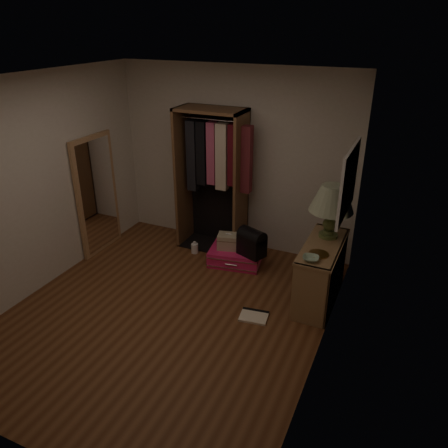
{
  "coord_description": "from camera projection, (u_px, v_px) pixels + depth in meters",
  "views": [
    {
      "loc": [
        2.32,
        -3.54,
        3.11
      ],
      "look_at": [
        0.3,
        0.95,
        0.8
      ],
      "focal_mm": 35.0,
      "sensor_mm": 36.0,
      "label": 1
    }
  ],
  "objects": [
    {
      "name": "brass_tray",
      "position": [
        319.0,
        254.0,
        4.83
      ],
      "size": [
        0.24,
        0.24,
        0.01
      ],
      "rotation": [
        0.0,
        0.0,
        0.11
      ],
      "color": "#AE7E43",
      "rests_on": "console_bookshelf"
    },
    {
      "name": "train_case",
      "position": [
        229.0,
        241.0,
        6.04
      ],
      "size": [
        0.36,
        0.29,
        0.23
      ],
      "rotation": [
        0.0,
        0.0,
        0.26
      ],
      "color": "tan",
      "rests_on": "pink_suitcase"
    },
    {
      "name": "room_walls",
      "position": [
        168.0,
        193.0,
        4.47
      ],
      "size": [
        3.52,
        4.02,
        2.6
      ],
      "color": "beige",
      "rests_on": "ground"
    },
    {
      "name": "black_bag",
      "position": [
        252.0,
        242.0,
        5.83
      ],
      "size": [
        0.42,
        0.35,
        0.39
      ],
      "rotation": [
        0.0,
        0.0,
        -0.38
      ],
      "color": "black",
      "rests_on": "pink_suitcase"
    },
    {
      "name": "ceramic_bowl",
      "position": [
        311.0,
        258.0,
        4.71
      ],
      "size": [
        0.2,
        0.2,
        0.04
      ],
      "primitive_type": "imported",
      "rotation": [
        0.0,
        0.0,
        0.14
      ],
      "color": "#96B499",
      "rests_on": "console_bookshelf"
    },
    {
      "name": "table_lamp",
      "position": [
        332.0,
        200.0,
        5.03
      ],
      "size": [
        0.59,
        0.59,
        0.65
      ],
      "rotation": [
        0.0,
        0.0,
        -0.15
      ],
      "color": "#4C5B2C",
      "rests_on": "console_bookshelf"
    },
    {
      "name": "pink_suitcase",
      "position": [
        236.0,
        256.0,
        6.11
      ],
      "size": [
        0.79,
        0.63,
        0.22
      ],
      "rotation": [
        0.0,
        0.0,
        0.16
      ],
      "color": "#E21B5E",
      "rests_on": "ground"
    },
    {
      "name": "floor_mirror",
      "position": [
        97.0,
        195.0,
        6.2
      ],
      "size": [
        0.06,
        0.8,
        1.7
      ],
      "color": "#AC7E53",
      "rests_on": "ground"
    },
    {
      "name": "open_wardrobe",
      "position": [
        215.0,
        169.0,
        6.12
      ],
      "size": [
        1.08,
        0.5,
        2.05
      ],
      "color": "brown",
      "rests_on": "ground"
    },
    {
      "name": "ground",
      "position": [
        167.0,
        313.0,
        5.1
      ],
      "size": [
        4.0,
        4.0,
        0.0
      ],
      "primitive_type": "plane",
      "color": "#5A3119",
      "rests_on": "ground"
    },
    {
      "name": "floor_book",
      "position": [
        254.0,
        315.0,
        5.04
      ],
      "size": [
        0.35,
        0.29,
        0.03
      ],
      "rotation": [
        0.0,
        0.0,
        0.14
      ],
      "color": "#F5E9CE",
      "rests_on": "ground"
    },
    {
      "name": "white_jug",
      "position": [
        195.0,
        248.0,
        6.39
      ],
      "size": [
        0.11,
        0.11,
        0.18
      ],
      "rotation": [
        0.0,
        0.0,
        -0.08
      ],
      "color": "white",
      "rests_on": "ground"
    },
    {
      "name": "console_bookshelf",
      "position": [
        321.0,
        269.0,
        5.24
      ],
      "size": [
        0.42,
        1.12,
        0.75
      ],
      "color": "olive",
      "rests_on": "ground"
    }
  ]
}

